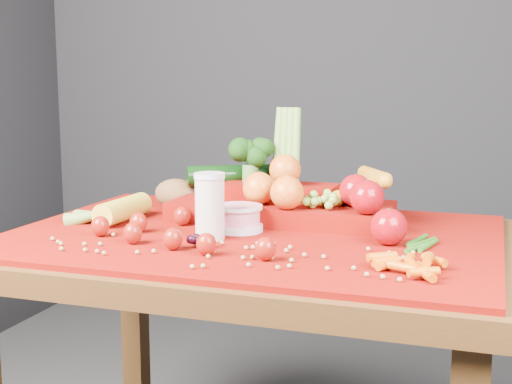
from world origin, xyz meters
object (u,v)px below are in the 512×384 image
(table, at_px, (253,279))
(yogurt_bowl, at_px, (239,217))
(milk_glass, at_px, (210,204))
(produce_mound, at_px, (292,196))

(table, xyz_separation_m, yogurt_bowl, (-0.04, 0.01, 0.14))
(milk_glass, bearing_deg, table, 52.41)
(yogurt_bowl, xyz_separation_m, produce_mound, (0.08, 0.15, 0.03))
(milk_glass, relative_size, produce_mound, 0.24)
(milk_glass, relative_size, yogurt_bowl, 1.32)
(milk_glass, xyz_separation_m, yogurt_bowl, (0.03, 0.09, -0.04))
(table, relative_size, yogurt_bowl, 10.26)
(table, xyz_separation_m, milk_glass, (-0.07, -0.09, 0.18))
(milk_glass, height_order, yogurt_bowl, milk_glass)
(yogurt_bowl, bearing_deg, produce_mound, 61.88)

